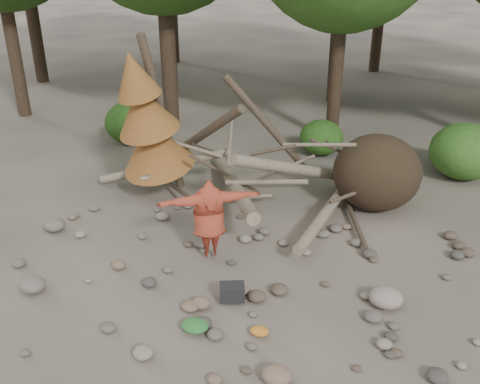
# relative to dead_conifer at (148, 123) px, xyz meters

# --- Properties ---
(ground) EXTENTS (120.00, 120.00, 0.00)m
(ground) POSITION_rel_dead_conifer_xyz_m (3.12, -3.37, -2.11)
(ground) COLOR #514C44
(ground) RESTS_ON ground
(deadfall_pile) EXTENTS (8.55, 5.24, 3.30)m
(deadfall_pile) POSITION_rel_dead_conifer_xyz_m (5.13, 0.87, -1.16)
(deadfall_pile) COLOR #332619
(deadfall_pile) RESTS_ON ground
(dead_conifer) EXTENTS (2.06, 2.16, 4.35)m
(dead_conifer) POSITION_rel_dead_conifer_xyz_m (0.00, 0.00, 0.00)
(dead_conifer) COLOR #4C3F30
(dead_conifer) RESTS_ON ground
(bush_left) EXTENTS (1.80, 1.80, 1.44)m
(bush_left) POSITION_rel_dead_conifer_xyz_m (-2.38, 3.83, -1.39)
(bush_left) COLOR #224A13
(bush_left) RESTS_ON ground
(bush_mid) EXTENTS (1.40, 1.40, 1.12)m
(bush_mid) POSITION_rel_dead_conifer_xyz_m (3.92, 4.43, -1.55)
(bush_mid) COLOR #2E5E1B
(bush_mid) RESTS_ON ground
(bush_right) EXTENTS (2.00, 2.00, 1.60)m
(bush_right) POSITION_rel_dead_conifer_xyz_m (8.12, 3.63, -1.31)
(bush_right) COLOR #387022
(bush_right) RESTS_ON ground
(frisbee_thrower) EXTENTS (2.81, 1.57, 1.78)m
(frisbee_thrower) POSITION_rel_dead_conifer_xyz_m (2.37, -2.42, -1.14)
(frisbee_thrower) COLOR #9C3723
(frisbee_thrower) RESTS_ON ground
(backpack) EXTENTS (0.55, 0.45, 0.32)m
(backpack) POSITION_rel_dead_conifer_xyz_m (3.26, -3.80, -1.95)
(backpack) COLOR black
(backpack) RESTS_ON ground
(cloth_green) EXTENTS (0.49, 0.41, 0.19)m
(cloth_green) POSITION_rel_dead_conifer_xyz_m (2.86, -4.83, -2.02)
(cloth_green) COLOR #2B6C2E
(cloth_green) RESTS_ON ground
(cloth_orange) EXTENTS (0.33, 0.27, 0.12)m
(cloth_orange) POSITION_rel_dead_conifer_xyz_m (3.99, -4.64, -2.05)
(cloth_orange) COLOR #C67422
(cloth_orange) RESTS_ON ground
(boulder_front_left) EXTENTS (0.53, 0.48, 0.32)m
(boulder_front_left) POSITION_rel_dead_conifer_xyz_m (-0.64, -4.51, -1.95)
(boulder_front_left) COLOR #6E645B
(boulder_front_left) RESTS_ON ground
(boulder_front_right) EXTENTS (0.47, 0.43, 0.28)m
(boulder_front_right) POSITION_rel_dead_conifer_xyz_m (4.49, -5.62, -1.97)
(boulder_front_right) COLOR #856853
(boulder_front_right) RESTS_ON ground
(boulder_mid_right) EXTENTS (0.64, 0.57, 0.38)m
(boulder_mid_right) POSITION_rel_dead_conifer_xyz_m (6.10, -3.19, -1.92)
(boulder_mid_right) COLOR gray
(boulder_mid_right) RESTS_ON ground
(boulder_mid_left) EXTENTS (0.53, 0.48, 0.32)m
(boulder_mid_left) POSITION_rel_dead_conifer_xyz_m (-1.58, -2.25, -1.95)
(boulder_mid_left) COLOR #696259
(boulder_mid_left) RESTS_ON ground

